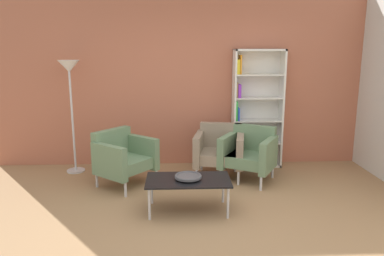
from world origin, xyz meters
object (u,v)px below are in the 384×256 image
Objects in this scene: coffee_table_low at (188,182)px; floor_lamp_torchiere at (70,80)px; armchair_corner_red at (249,152)px; bookshelf_tall at (254,110)px; armchair_spare_guest at (220,149)px; decorative_bowl at (188,176)px; armchair_by_bookshelf at (123,157)px.

coffee_table_low is 0.57× the size of floor_lamp_torchiere.
armchair_corner_red reaches higher than coffee_table_low.
bookshelf_tall is 0.94m from armchair_spare_guest.
decorative_bowl is at bearing 180.00° from coffee_table_low.
decorative_bowl is at bearing -41.43° from floor_lamp_torchiere.
bookshelf_tall is 2.13m from decorative_bowl.
armchair_spare_guest is at bearing -139.94° from bookshelf_tall.
bookshelf_tall is 2.15m from coffee_table_low.
bookshelf_tall is at bearing 50.88° from armchair_spare_guest.
bookshelf_tall is 2.24m from armchair_by_bookshelf.
armchair_corner_red is (0.93, 1.06, -0.02)m from decorative_bowl.
floor_lamp_torchiere reaches higher than decorative_bowl.
armchair_spare_guest reaches higher than coffee_table_low.
armchair_corner_red is (0.93, 1.06, 0.05)m from coffee_table_low.
coffee_table_low is 1.28m from armchair_by_bookshelf.
coffee_table_low is 1.41m from armchair_corner_red.
bookshelf_tall is 1.09× the size of floor_lamp_torchiere.
decorative_bowl is 0.34× the size of armchair_corner_red.
floor_lamp_torchiere reaches higher than coffee_table_low.
coffee_table_low is 1.05× the size of armchair_by_bookshelf.
armchair_corner_red is at bearing 48.58° from coffee_table_low.
coffee_table_low is at bearing -96.10° from armchair_by_bookshelf.
armchair_corner_red is (0.42, -0.18, 0.00)m from armchair_spare_guest.
armchair_by_bookshelf is at bearing 134.37° from decorative_bowl.
armchair_spare_guest is 2.49m from floor_lamp_torchiere.
armchair_corner_red is 0.54× the size of floor_lamp_torchiere.
decorative_bowl is 0.34× the size of armchair_by_bookshelf.
coffee_table_low is (-1.12, -1.74, -0.56)m from bookshelf_tall.
coffee_table_low is 1.21× the size of armchair_spare_guest.
decorative_bowl is 1.34m from armchair_spare_guest.
armchair_corner_red reaches higher than decorative_bowl.
coffee_table_low is at bearing -101.64° from armchair_corner_red.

